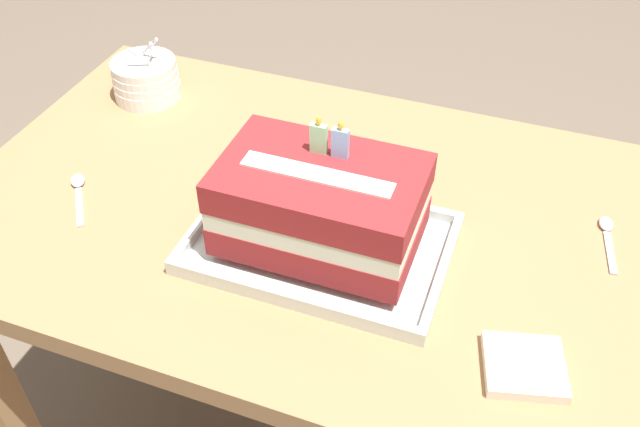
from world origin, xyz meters
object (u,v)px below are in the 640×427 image
serving_spoon_near_tray (78,187)px  serving_spoon_by_bowls (607,232)px  birthday_cake (320,204)px  napkin_pile (524,367)px  foil_tray (320,245)px  bowl_stack (146,79)px

serving_spoon_near_tray → serving_spoon_by_bowls: bearing=13.0°
birthday_cake → napkin_pile: bearing=-20.2°
napkin_pile → birthday_cake: bearing=159.8°
foil_tray → serving_spoon_by_bowls: (0.38, 0.17, -0.00)m
birthday_cake → serving_spoon_near_tray: birthday_cake is taller
bowl_stack → serving_spoon_near_tray: size_ratio=1.12×
birthday_cake → serving_spoon_near_tray: size_ratio=2.48×
serving_spoon_near_tray → napkin_pile: bearing=-8.5°
birthday_cake → foil_tray: bearing=-90.0°
foil_tray → birthday_cake: bearing=90.0°
birthday_cake → serving_spoon_by_bowls: bearing=24.5°
foil_tray → serving_spoon_near_tray: 0.40m
bowl_stack → serving_spoon_by_bowls: bowl_stack is taller
foil_tray → serving_spoon_near_tray: (-0.40, -0.01, -0.00)m
serving_spoon_near_tray → birthday_cake: bearing=0.9°
foil_tray → napkin_pile: size_ratio=3.17×
foil_tray → bowl_stack: 0.52m
serving_spoon_near_tray → serving_spoon_by_bowls: same height
foil_tray → serving_spoon_near_tray: bearing=-179.1°
foil_tray → birthday_cake: birthday_cake is taller
foil_tray → napkin_pile: foil_tray is taller
foil_tray → bowl_stack: (-0.44, 0.27, 0.03)m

